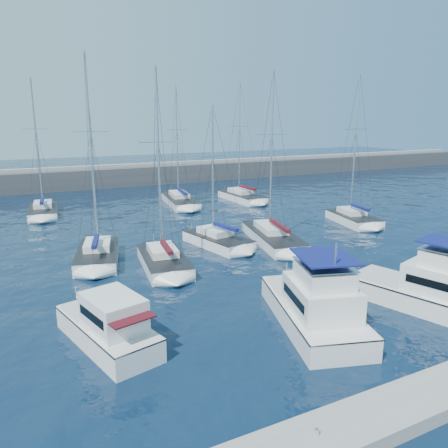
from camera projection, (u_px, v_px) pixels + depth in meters
name	position (u px, v px, depth m)	size (l,w,h in m)	color
ground	(307.00, 295.00, 27.85)	(220.00, 220.00, 0.00)	black
breakwater	(116.00, 179.00, 72.71)	(160.00, 6.00, 4.45)	#424244
dock_cleat_near_port	(317.00, 432.00, 14.64)	(0.16, 0.16, 0.25)	silver
motor_yacht_port_outer	(109.00, 328.00, 21.42)	(4.14, 7.23, 3.20)	white
motor_yacht_port_inner	(316.00, 307.00, 23.31)	(5.99, 9.39, 4.69)	white
motor_yacht_stbd_inner	(431.00, 291.00, 25.56)	(5.66, 9.09, 4.69)	white
sailboat_mid_a	(98.00, 254.00, 34.22)	(4.80, 7.75, 16.03)	white
sailboat_mid_b	(164.00, 261.00, 32.75)	(4.04, 7.52, 14.87)	white
sailboat_mid_c	(218.00, 240.00, 38.32)	(4.26, 7.34, 12.42)	white
sailboat_mid_d	(273.00, 237.00, 39.43)	(5.30, 10.14, 15.36)	white
sailboat_mid_e	(353.00, 218.00, 46.54)	(4.44, 7.41, 15.80)	white
sailboat_back_a	(43.00, 211.00, 50.27)	(3.88, 7.91, 15.68)	white
sailboat_back_b	(180.00, 201.00, 56.63)	(4.60, 10.10, 15.21)	white
sailboat_back_c	(242.00, 197.00, 59.34)	(3.30, 8.52, 15.86)	white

